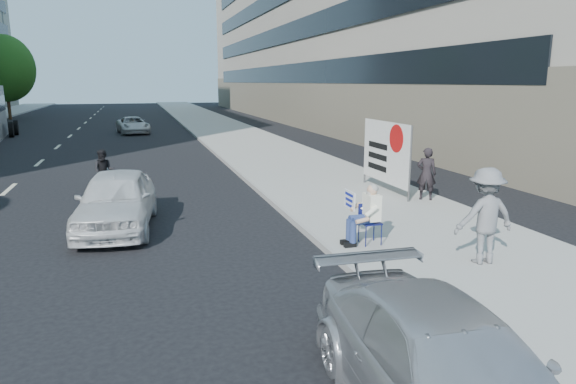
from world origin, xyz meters
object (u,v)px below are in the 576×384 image
object	(u,v)px
motorcycle	(104,173)
white_sedan_far	(133,125)
white_sedan_near	(116,200)
parked_sedan	(448,375)
jogger	(485,216)
protest_banner	(386,152)
seated_protester	(365,211)
pedestrian_woman	(426,174)

from	to	relation	value
motorcycle	white_sedan_far	bearing A→B (deg)	95.15
white_sedan_near	white_sedan_far	world-z (taller)	white_sedan_near
white_sedan_far	parked_sedan	bearing A→B (deg)	-92.44
white_sedan_near	motorcycle	bearing A→B (deg)	102.51
white_sedan_far	white_sedan_near	bearing A→B (deg)	-98.54
jogger	white_sedan_far	size ratio (longest dim) A/B	0.44
jogger	parked_sedan	xyz separation A→B (m)	(-3.36, -3.89, -0.43)
parked_sedan	jogger	bearing A→B (deg)	51.41
motorcycle	protest_banner	bearing A→B (deg)	-12.11
jogger	white_sedan_far	bearing A→B (deg)	-75.06
protest_banner	white_sedan_near	xyz separation A→B (m)	(-8.01, -1.47, -0.68)
white_sedan_far	motorcycle	world-z (taller)	motorcycle
parked_sedan	white_sedan_far	world-z (taller)	parked_sedan
white_sedan_far	motorcycle	distance (m)	20.25
parked_sedan	white_sedan_near	distance (m)	9.52
jogger	motorcycle	distance (m)	12.02
seated_protester	white_sedan_far	distance (m)	28.46
jogger	motorcycle	size ratio (longest dim) A/B	0.90
jogger	protest_banner	world-z (taller)	protest_banner
protest_banner	white_sedan_far	xyz separation A→B (m)	(-7.60, 23.31, -0.82)
parked_sedan	white_sedan_far	bearing A→B (deg)	97.35
pedestrian_woman	motorcycle	distance (m)	10.18
parked_sedan	white_sedan_near	world-z (taller)	white_sedan_near
seated_protester	parked_sedan	size ratio (longest dim) A/B	0.29
seated_protester	motorcycle	size ratio (longest dim) A/B	0.64
seated_protester	white_sedan_near	size ratio (longest dim) A/B	0.31
white_sedan_near	white_sedan_far	size ratio (longest dim) A/B	1.02
jogger	white_sedan_near	bearing A→B (deg)	-33.42
white_sedan_near	white_sedan_far	xyz separation A→B (m)	(0.40, 24.78, -0.14)
jogger	seated_protester	bearing A→B (deg)	-42.58
seated_protester	white_sedan_near	distance (m)	6.09
jogger	pedestrian_woman	xyz separation A→B (m)	(1.83, 5.06, -0.15)
seated_protester	parked_sedan	distance (m)	5.84
protest_banner	white_sedan_near	size ratio (longest dim) A/B	0.72
parked_sedan	white_sedan_far	distance (m)	33.79
jogger	motorcycle	bearing A→B (deg)	-49.69
pedestrian_woman	protest_banner	world-z (taller)	protest_banner
seated_protester	protest_banner	bearing A→B (deg)	58.76
white_sedan_far	pedestrian_woman	bearing A→B (deg)	-79.17
jogger	white_sedan_far	distance (m)	30.45
white_sedan_near	motorcycle	xyz separation A→B (m)	(-0.51, 4.54, -0.08)
protest_banner	parked_sedan	world-z (taller)	protest_banner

